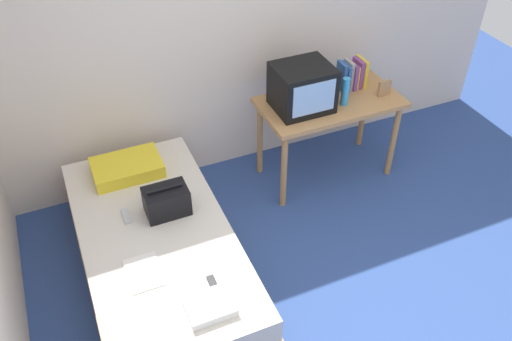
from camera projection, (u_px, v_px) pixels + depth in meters
ground_plane at (343, 322)px, 3.59m from camera, size 8.00×8.00×0.00m
wall_back at (230, 24)px, 4.17m from camera, size 5.20×0.10×2.60m
bed at (159, 256)px, 3.73m from camera, size 1.00×2.00×0.48m
desk at (329, 110)px, 4.39m from camera, size 1.16×0.60×0.75m
tv at (302, 88)px, 4.13m from camera, size 0.44×0.39×0.36m
water_bottle at (345, 92)px, 4.21m from camera, size 0.06×0.06×0.24m
book_row at (351, 75)px, 4.42m from camera, size 0.22×0.17×0.25m
picture_frame at (384, 88)px, 4.34m from camera, size 0.11×0.02×0.14m
pillow at (127, 167)px, 4.01m from camera, size 0.51×0.34×0.10m
handbag at (167, 201)px, 3.66m from camera, size 0.30×0.20×0.22m
magazine at (144, 272)px, 3.30m from camera, size 0.21×0.29×0.01m
remote_dark at (214, 286)px, 3.21m from camera, size 0.04×0.16×0.02m
remote_silver at (126, 216)px, 3.67m from camera, size 0.04×0.14×0.02m
folded_towel at (210, 306)px, 3.08m from camera, size 0.28×0.22×0.05m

